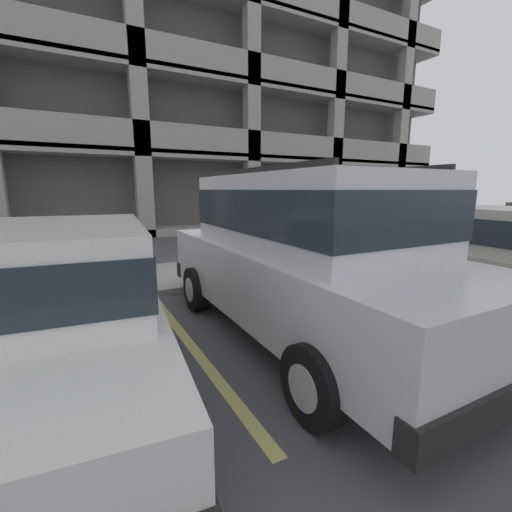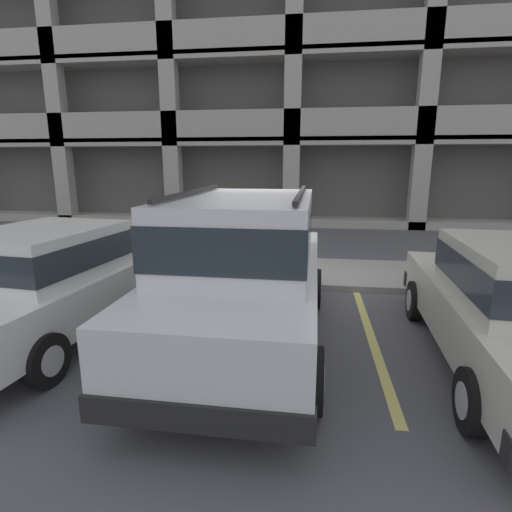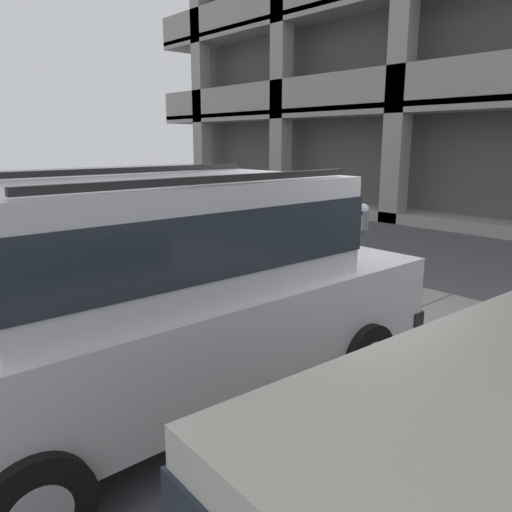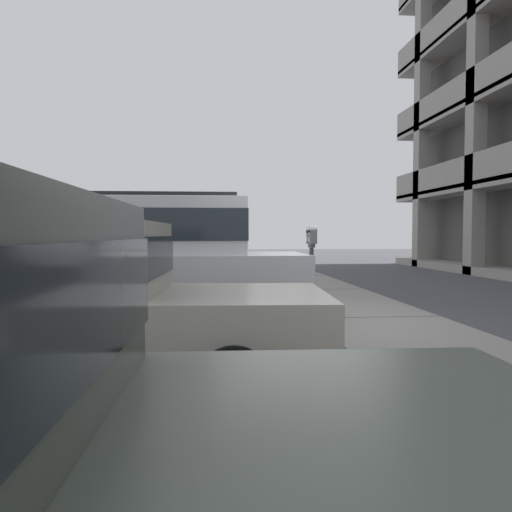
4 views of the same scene
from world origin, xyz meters
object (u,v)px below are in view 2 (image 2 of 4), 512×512
Objects in this scene: silver_suv at (246,264)px; parking_meter_near at (264,226)px; red_sedan at (57,277)px; parking_garage at (301,13)px.

silver_suv is 2.52m from parking_meter_near.
silver_suv is at bearing 6.81° from red_sedan.
silver_suv is 3.30× the size of parking_meter_near.
red_sedan is at bearing -99.87° from parking_garage.
silver_suv is 2.67m from red_sedan.
parking_meter_near is at bearing 50.47° from red_sedan.
parking_garage reaches higher than parking_meter_near.
red_sedan is at bearing -178.40° from silver_suv.
parking_garage is at bearing 90.41° from silver_suv.
parking_garage reaches higher than red_sedan.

